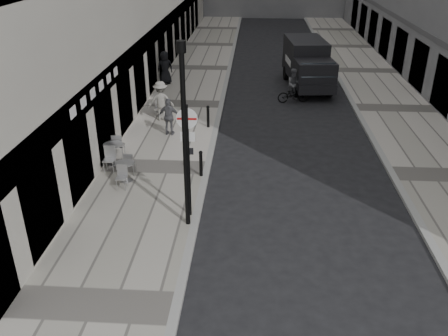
# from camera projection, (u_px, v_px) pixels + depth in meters

# --- Properties ---
(sidewalk) EXTENTS (4.00, 60.00, 0.12)m
(sidewalk) POSITION_uv_depth(u_px,v_px,m) (184.00, 104.00, 25.18)
(sidewalk) COLOR #ADA59C
(sidewalk) RESTS_ON ground
(far_sidewalk) EXTENTS (4.00, 60.00, 0.12)m
(far_sidewalk) POSITION_uv_depth(u_px,v_px,m) (394.00, 109.00, 24.53)
(far_sidewalk) COLOR #ADA59C
(far_sidewalk) RESTS_ON ground
(sign_post) EXTENTS (0.63, 0.09, 3.67)m
(sign_post) POSITION_uv_depth(u_px,v_px,m) (188.00, 147.00, 14.11)
(sign_post) COLOR black
(sign_post) RESTS_ON sidewalk
(lamppost) EXTENTS (0.25, 0.25, 5.58)m
(lamppost) POSITION_uv_depth(u_px,v_px,m) (184.00, 130.00, 13.30)
(lamppost) COLOR black
(lamppost) RESTS_ON sidewalk
(bollard_near) EXTENTS (0.12, 0.12, 0.93)m
(bollard_near) POSITION_uv_depth(u_px,v_px,m) (201.00, 164.00, 17.39)
(bollard_near) COLOR black
(bollard_near) RESTS_ON sidewalk
(bollard_far) EXTENTS (0.13, 0.13, 0.97)m
(bollard_far) POSITION_uv_depth(u_px,v_px,m) (208.00, 117.00, 21.84)
(bollard_far) COLOR black
(bollard_far) RESTS_ON sidewalk
(panel_van) EXTENTS (2.67, 5.85, 2.67)m
(panel_van) POSITION_uv_depth(u_px,v_px,m) (307.00, 62.00, 27.69)
(panel_van) COLOR black
(panel_van) RESTS_ON ground
(cyclist) EXTENTS (1.79, 0.93, 1.84)m
(cyclist) POSITION_uv_depth(u_px,v_px,m) (294.00, 89.00, 25.39)
(cyclist) COLOR black
(cyclist) RESTS_ON ground
(pedestrian_a) EXTENTS (1.02, 0.51, 1.67)m
(pedestrian_a) POSITION_uv_depth(u_px,v_px,m) (169.00, 117.00, 20.86)
(pedestrian_a) COLOR #5C5C61
(pedestrian_a) RESTS_ON sidewalk
(pedestrian_b) EXTENTS (1.30, 0.86, 1.89)m
(pedestrian_b) POSITION_uv_depth(u_px,v_px,m) (161.00, 101.00, 22.54)
(pedestrian_b) COLOR gray
(pedestrian_b) RESTS_ON sidewalk
(pedestrian_c) EXTENTS (1.13, 0.98, 1.94)m
(pedestrian_c) POSITION_uv_depth(u_px,v_px,m) (165.00, 68.00, 28.09)
(pedestrian_c) COLOR black
(pedestrian_c) RESTS_ON sidewalk
(cafe_table_near) EXTENTS (0.78, 1.75, 1.00)m
(cafe_table_near) POSITION_uv_depth(u_px,v_px,m) (114.00, 152.00, 18.24)
(cafe_table_near) COLOR silver
(cafe_table_near) RESTS_ON sidewalk
(cafe_table_mid) EXTENTS (0.68, 1.53, 0.87)m
(cafe_table_mid) POSITION_uv_depth(u_px,v_px,m) (126.00, 170.00, 17.00)
(cafe_table_mid) COLOR #ACACAE
(cafe_table_mid) RESTS_ON sidewalk
(cafe_table_far) EXTENTS (0.63, 1.43, 0.82)m
(cafe_table_far) POSITION_uv_depth(u_px,v_px,m) (160.00, 104.00, 23.77)
(cafe_table_far) COLOR silver
(cafe_table_far) RESTS_ON sidewalk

